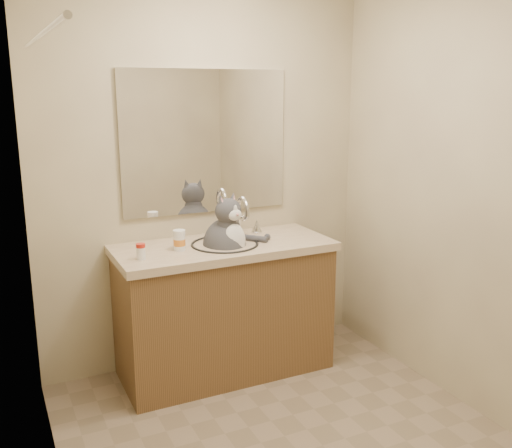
# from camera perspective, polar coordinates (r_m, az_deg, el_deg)

# --- Properties ---
(room) EXTENTS (2.22, 2.52, 2.42)m
(room) POSITION_cam_1_polar(r_m,az_deg,el_deg) (2.59, 4.83, 0.37)
(room) COLOR gray
(room) RESTS_ON ground
(vanity) EXTENTS (1.34, 0.59, 1.12)m
(vanity) POSITION_cam_1_polar(r_m,az_deg,el_deg) (3.65, -3.18, -8.15)
(vanity) COLOR brown
(vanity) RESTS_ON ground
(mirror) EXTENTS (1.10, 0.02, 0.90)m
(mirror) POSITION_cam_1_polar(r_m,az_deg,el_deg) (3.66, -5.04, 8.15)
(mirror) COLOR white
(mirror) RESTS_ON room
(shower_curtain) EXTENTS (0.02, 1.30, 1.93)m
(shower_curtain) POSITION_cam_1_polar(r_m,az_deg,el_deg) (2.41, -18.79, -5.56)
(shower_curtain) COLOR #C2BA93
(shower_curtain) RESTS_ON ground
(cat) EXTENTS (0.44, 0.35, 0.53)m
(cat) POSITION_cam_1_polar(r_m,az_deg,el_deg) (3.49, -3.02, -1.88)
(cat) COLOR #424247
(cat) RESTS_ON vanity
(pill_bottle_redcap) EXTENTS (0.06, 0.06, 0.09)m
(pill_bottle_redcap) POSITION_cam_1_polar(r_m,az_deg,el_deg) (3.25, -11.44, -2.71)
(pill_bottle_redcap) COLOR white
(pill_bottle_redcap) RESTS_ON vanity
(pill_bottle_orange) EXTENTS (0.09, 0.09, 0.12)m
(pill_bottle_orange) POSITION_cam_1_polar(r_m,az_deg,el_deg) (3.39, -7.67, -1.66)
(pill_bottle_orange) COLOR white
(pill_bottle_orange) RESTS_ON vanity
(grey_canister) EXTENTS (0.06, 0.06, 0.08)m
(grey_canister) POSITION_cam_1_polar(r_m,az_deg,el_deg) (3.43, -7.83, -1.82)
(grey_canister) COLOR slate
(grey_canister) RESTS_ON vanity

